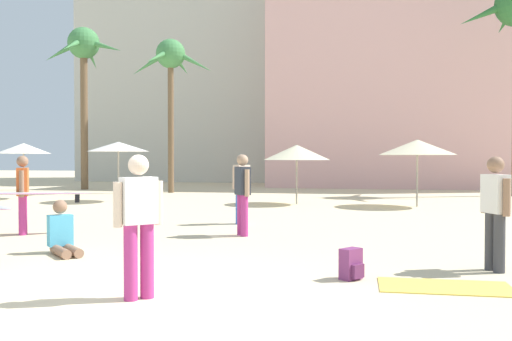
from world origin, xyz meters
TOP-DOWN VIEW (x-y plane):
  - ground at (0.00, 0.00)m, footprint 120.00×120.00m
  - hotel_pink at (5.36, 28.59)m, footprint 16.45×8.66m
  - hotel_tower_gray at (-8.01, 34.59)m, footprint 19.28×8.86m
  - palm_tree_far_left at (-11.82, 20.84)m, footprint 4.56×4.46m
  - palm_tree_left at (-6.44, 19.15)m, footprint 4.16×4.30m
  - cafe_umbrella_0 at (0.25, 13.76)m, footprint 2.36×2.36m
  - cafe_umbrella_1 at (4.35, 13.57)m, footprint 2.56×2.56m
  - cafe_umbrella_2 at (-6.46, 13.59)m, footprint 2.30×2.30m
  - cafe_umbrella_3 at (-10.78, 14.10)m, footprint 2.11×2.11m
  - beach_towel at (3.73, 1.47)m, footprint 1.66×0.88m
  - backpack at (2.55, 1.70)m, footprint 0.34×0.35m
  - person_mid_left at (-4.49, 4.67)m, footprint 2.73×2.23m
  - person_near_right at (0.17, 5.53)m, footprint 0.42×0.55m
  - person_far_right at (-2.35, 2.75)m, footprint 0.89×0.88m
  - person_mid_center at (-0.33, 7.61)m, footprint 0.39×0.57m
  - person_near_left at (0.17, 0.14)m, footprint 0.50×0.49m
  - person_far_left at (4.57, 2.66)m, footprint 0.37×0.59m

SIDE VIEW (x-z plane):
  - ground at x=0.00m, z-range 0.00..0.00m
  - beach_towel at x=3.73m, z-range 0.00..0.01m
  - backpack at x=2.55m, z-range -0.01..0.41m
  - person_far_right at x=-2.35m, z-range -0.13..0.78m
  - person_far_left at x=4.57m, z-range 0.08..1.74m
  - person_mid_left at x=-4.49m, z-range 0.07..1.76m
  - person_near_left at x=0.17m, z-range 0.08..1.76m
  - person_near_right at x=0.17m, z-range 0.08..1.80m
  - person_mid_center at x=-0.33m, z-range 0.09..1.82m
  - cafe_umbrella_0 at x=0.25m, z-range 0.78..2.89m
  - cafe_umbrella_1 at x=4.35m, z-range 0.87..3.13m
  - cafe_umbrella_3 at x=-10.78m, z-range 0.90..3.14m
  - cafe_umbrella_2 at x=-6.46m, z-range 0.94..3.19m
  - palm_tree_left at x=-6.44m, z-range 2.43..9.67m
  - palm_tree_far_left at x=-11.82m, z-range 2.70..11.13m
  - hotel_pink at x=5.36m, z-range 0.00..14.14m
  - hotel_tower_gray at x=-8.01m, z-range 0.00..22.69m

